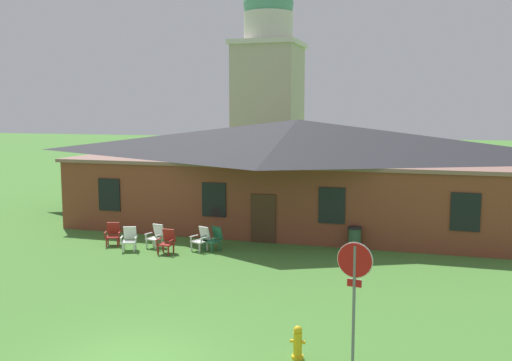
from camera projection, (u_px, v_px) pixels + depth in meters
name	position (u px, v px, depth m)	size (l,w,h in m)	color
brick_building	(297.00, 170.00, 28.93)	(21.56, 10.40, 5.18)	brown
dome_tower	(268.00, 86.00, 44.77)	(5.18, 5.18, 16.58)	#BCB29E
stop_sign	(354.00, 279.00, 12.55)	(0.80, 0.16, 2.84)	slate
lawn_chair_by_porch	(113.00, 234.00, 24.06)	(0.79, 0.83, 0.96)	maroon
lawn_chair_near_door	(129.00, 238.00, 23.19)	(0.77, 0.82, 0.96)	white
lawn_chair_left_end	(156.00, 235.00, 23.70)	(0.73, 0.77, 0.96)	silver
lawn_chair_middle	(167.00, 241.00, 22.72)	(0.65, 0.68, 0.96)	maroon
lawn_chair_right_end	(201.00, 238.00, 23.19)	(0.79, 0.83, 0.96)	silver
lawn_chair_far_side	(214.00, 238.00, 23.22)	(0.81, 0.85, 0.96)	#28704C
fire_hydrant	(298.00, 343.00, 13.14)	(0.36, 0.28, 0.79)	gold
trash_bin	(355.00, 239.00, 23.15)	(0.56, 0.56, 0.98)	#335638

